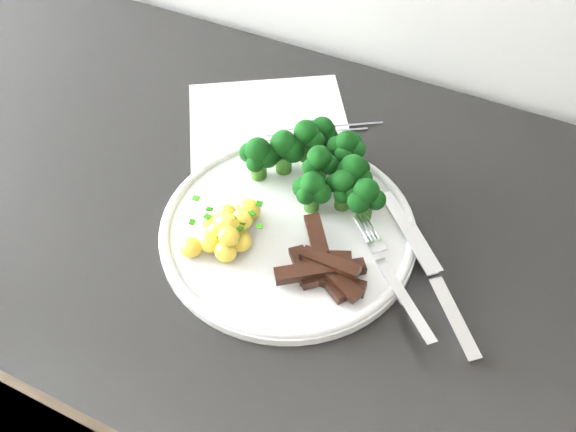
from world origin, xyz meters
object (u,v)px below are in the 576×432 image
object	(u,v)px
beef_strips	(325,268)
fork	(394,280)
counter	(323,408)
broccoli	(321,163)
knife	(439,289)
plate	(288,229)
recipe_paper	(273,151)
potatoes	(229,229)

from	to	relation	value
beef_strips	fork	xyz separation A→B (m)	(0.07, 0.02, -0.00)
counter	fork	size ratio (longest dim) A/B	18.27
broccoli	knife	xyz separation A→B (m)	(0.17, -0.08, -0.04)
broccoli	beef_strips	world-z (taller)	broccoli
counter	broccoli	world-z (taller)	broccoli
fork	plate	bearing A→B (deg)	170.83
fork	knife	xyz separation A→B (m)	(0.04, 0.02, -0.01)
recipe_paper	beef_strips	size ratio (longest dim) A/B	3.64
counter	plate	world-z (taller)	plate
counter	plate	xyz separation A→B (m)	(-0.05, -0.02, 0.47)
knife	potatoes	bearing A→B (deg)	-170.69
potatoes	fork	size ratio (longest dim) A/B	0.73
potatoes	beef_strips	bearing A→B (deg)	0.73
plate	fork	xyz separation A→B (m)	(0.13, -0.02, 0.01)
counter	knife	world-z (taller)	knife
recipe_paper	plate	world-z (taller)	plate
plate	potatoes	size ratio (longest dim) A/B	2.96
beef_strips	knife	world-z (taller)	beef_strips
broccoli	plate	bearing A→B (deg)	-93.84
recipe_paper	plate	distance (m)	0.14
broccoli	fork	distance (m)	0.16
plate	fork	size ratio (longest dim) A/B	2.17
counter	knife	size ratio (longest dim) A/B	13.69
plate	fork	distance (m)	0.14
broccoli	knife	size ratio (longest dim) A/B	1.03
beef_strips	fork	bearing A→B (deg)	15.94
counter	fork	distance (m)	0.49
counter	fork	world-z (taller)	fork
counter	beef_strips	size ratio (longest dim) A/B	24.61
recipe_paper	beef_strips	bearing A→B (deg)	-47.89
plate	fork	bearing A→B (deg)	-9.17
beef_strips	knife	xyz separation A→B (m)	(0.12, 0.04, -0.01)
broccoli	fork	bearing A→B (deg)	-37.24
fork	knife	distance (m)	0.05
fork	counter	bearing A→B (deg)	151.32
recipe_paper	fork	distance (m)	0.25
counter	plate	bearing A→B (deg)	-158.13
recipe_paper	knife	bearing A→B (deg)	-24.89
recipe_paper	fork	bearing A→B (deg)	-32.62
counter	plate	distance (m)	0.47
broccoli	beef_strips	xyz separation A→B (m)	(0.06, -0.12, -0.03)
beef_strips	potatoes	bearing A→B (deg)	-179.27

